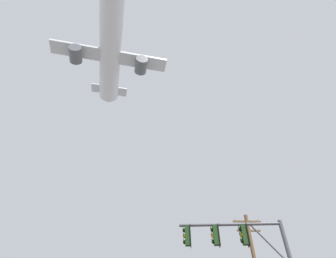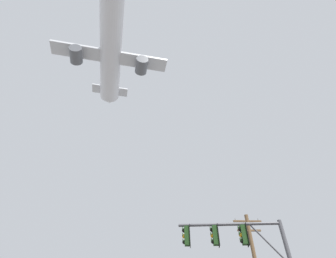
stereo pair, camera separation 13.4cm
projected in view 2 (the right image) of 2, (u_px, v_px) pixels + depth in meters
name	position (u px, v px, depth m)	size (l,w,h in m)	color
signal_pole_near	(244.00, 250.00, 11.94)	(5.15, 0.75, 5.99)	#4C4C51
airplane	(111.00, 52.00, 41.16)	(18.66, 24.15, 6.58)	white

